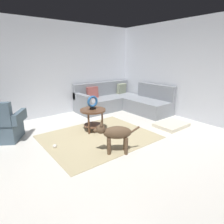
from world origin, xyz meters
The scene contains 11 objects.
ground_plane centered at (0.00, 0.00, -0.05)m, with size 6.00×6.00×0.10m, color silver.
wall_back centered at (0.00, 2.94, 1.35)m, with size 6.00×0.12×2.70m, color silver.
wall_right centered at (2.94, 0.00, 1.35)m, with size 0.12×6.00×2.70m, color silver.
area_rug centered at (0.15, 0.70, 0.01)m, with size 2.30×1.90×0.01m, color tan.
sectional_couch centered at (1.99, 2.02, 0.29)m, with size 2.20×2.25×0.88m.
armchair centered at (-1.53, 1.80, 0.32)m, with size 1.00×0.94×0.88m.
side_table centered at (0.25, 1.07, 0.42)m, with size 0.60×0.60×0.54m.
torus_sculpture centered at (0.25, 1.07, 0.71)m, with size 0.28×0.08×0.33m.
dog_bed_mat centered at (1.98, 0.08, 0.04)m, with size 0.80×0.60×0.09m, color beige.
dog centered at (-0.01, -0.07, 0.38)m, with size 0.73×0.53×0.63m.
dog_toy_ball centered at (-0.82, 0.80, 0.04)m, with size 0.08×0.08×0.08m, color silver.
Camera 1 is at (-2.01, -2.51, 1.73)m, focal length 30.07 mm.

